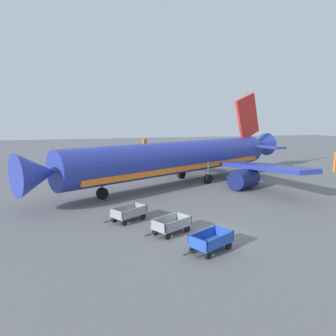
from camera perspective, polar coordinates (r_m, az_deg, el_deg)
The scene contains 5 objects.
ground_plane at distance 21.13m, azimuth 7.43°, elevation -11.91°, with size 220.00×220.00×0.00m, color slate.
airplane at distance 37.06m, azimuth 3.35°, elevation 1.97°, with size 35.37×29.10×11.34m.
baggage_cart_nearest at distance 18.44m, azimuth 7.85°, elevation -13.07°, with size 3.51×2.36×1.07m.
baggage_cart_second_in_row at distance 20.88m, azimuth 0.60°, elevation -10.33°, with size 3.49×2.39×1.07m.
baggage_cart_third_in_row at distance 23.58m, azimuth -7.21°, elevation -8.15°, with size 3.42×2.49×1.07m.
Camera 1 is at (-8.49, -17.87, 7.44)m, focal length 33.35 mm.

